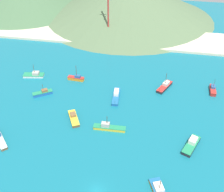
# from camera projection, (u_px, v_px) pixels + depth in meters

# --- Properties ---
(ground) EXTENTS (260.00, 280.00, 0.50)m
(ground) POSITION_uv_depth(u_px,v_px,m) (117.00, 118.00, 94.75)
(ground) COLOR #146B7F
(fishing_boat_0) EXTENTS (2.26, 6.93, 5.48)m
(fishing_boat_0) POSITION_uv_depth(u_px,v_px,m) (213.00, 90.00, 106.56)
(fishing_boat_0) COLOR red
(fishing_boat_0) RESTS_ON ground
(fishing_boat_3) EXTENTS (6.14, 9.15, 4.60)m
(fishing_boat_3) POSITION_uv_depth(u_px,v_px,m) (160.00, 192.00, 69.68)
(fishing_boat_3) COLOR orange
(fishing_boat_3) RESTS_ON ground
(fishing_boat_4) EXTENTS (6.90, 2.34, 6.79)m
(fishing_boat_4) POSITION_uv_depth(u_px,v_px,m) (76.00, 78.00, 113.35)
(fishing_boat_4) COLOR orange
(fishing_boat_4) RESTS_ON ground
(fishing_boat_7) EXTENTS (3.25, 11.12, 2.11)m
(fishing_boat_7) POSITION_uv_depth(u_px,v_px,m) (116.00, 95.00, 103.65)
(fishing_boat_7) COLOR #1E5BA8
(fishing_boat_7) RESTS_ON ground
(fishing_boat_8) EXTENTS (10.60, 2.43, 5.31)m
(fishing_boat_8) POSITION_uv_depth(u_px,v_px,m) (109.00, 127.00, 89.15)
(fishing_boat_8) COLOR gold
(fishing_boat_8) RESTS_ON ground
(fishing_boat_9) EXTENTS (6.15, 8.59, 2.01)m
(fishing_boat_9) POSITION_uv_depth(u_px,v_px,m) (74.00, 118.00, 93.07)
(fishing_boat_9) COLOR brown
(fishing_boat_9) RESTS_ON ground
(fishing_boat_12) EXTENTS (6.21, 9.60, 6.71)m
(fishing_boat_12) POSITION_uv_depth(u_px,v_px,m) (165.00, 86.00, 108.60)
(fishing_boat_12) COLOR #232328
(fishing_boat_12) RESTS_ON ground
(fishing_boat_13) EXTENTS (6.09, 9.39, 2.58)m
(fishing_boat_13) POSITION_uv_depth(u_px,v_px,m) (192.00, 144.00, 82.83)
(fishing_boat_13) COLOR #232328
(fishing_boat_13) RESTS_ON ground
(fishing_boat_14) EXTENTS (8.95, 4.61, 5.68)m
(fishing_boat_14) POSITION_uv_depth(u_px,v_px,m) (34.00, 75.00, 115.80)
(fishing_boat_14) COLOR silver
(fishing_boat_14) RESTS_ON ground
(fishing_boat_15) EXTENTS (7.29, 5.87, 4.54)m
(fishing_boat_15) POSITION_uv_depth(u_px,v_px,m) (43.00, 93.00, 104.98)
(fishing_boat_15) COLOR #1E5BA8
(fishing_boat_15) RESTS_ON ground
(beach_strip) EXTENTS (247.00, 25.48, 1.20)m
(beach_strip) POSITION_uv_depth(u_px,v_px,m) (138.00, 38.00, 146.90)
(beach_strip) COLOR beige
(beach_strip) RESTS_ON ground
(radio_tower) EXTENTS (3.70, 2.96, 37.04)m
(radio_tower) POSITION_uv_depth(u_px,v_px,m) (108.00, 4.00, 135.67)
(radio_tower) COLOR #B7332D
(radio_tower) RESTS_ON ground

